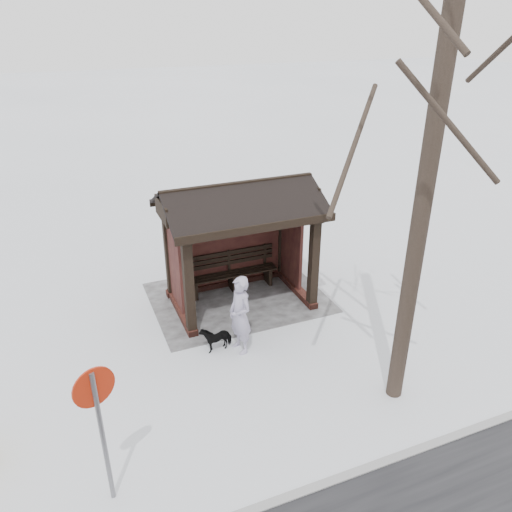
{
  "coord_description": "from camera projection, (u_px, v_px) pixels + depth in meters",
  "views": [
    {
      "loc": [
        3.68,
        9.99,
        6.45
      ],
      "look_at": [
        -0.08,
        0.8,
        1.6
      ],
      "focal_mm": 35.0,
      "sensor_mm": 36.0,
      "label": 1
    }
  ],
  "objects": [
    {
      "name": "pedestrian",
      "position": [
        240.0,
        315.0,
        10.24
      ],
      "size": [
        0.54,
        0.71,
        1.73
      ],
      "primitive_type": "imported",
      "rotation": [
        0.0,
        0.0,
        1.79
      ],
      "color": "#A29AB5",
      "rests_on": "ground"
    },
    {
      "name": "tree_near",
      "position": [
        449.0,
        37.0,
        6.71
      ],
      "size": [
        3.42,
        3.42,
        9.03
      ],
      "color": "black",
      "rests_on": "ground"
    },
    {
      "name": "kerb",
      "position": [
        364.0,
        470.0,
        7.81
      ],
      "size": [
        120.0,
        0.15,
        0.06
      ],
      "primitive_type": "cube",
      "color": "gray",
      "rests_on": "ground"
    },
    {
      "name": "bus_shelter",
      "position": [
        237.0,
        218.0,
        11.58
      ],
      "size": [
        3.6,
        2.4,
        3.09
      ],
      "color": "#371914",
      "rests_on": "ground"
    },
    {
      "name": "road_sign",
      "position": [
        98.0,
        408.0,
        6.67
      ],
      "size": [
        0.57,
        0.25,
        2.35
      ],
      "rotation": [
        0.0,
        0.0,
        0.37
      ],
      "color": "slate",
      "rests_on": "ground"
    },
    {
      "name": "trampled_patch",
      "position": [
        238.0,
        297.0,
        12.56
      ],
      "size": [
        4.2,
        3.2,
        0.02
      ],
      "primitive_type": "cube",
      "color": "gray",
      "rests_on": "ground"
    },
    {
      "name": "dog",
      "position": [
        216.0,
        337.0,
        10.55
      ],
      "size": [
        0.7,
        0.4,
        0.56
      ],
      "primitive_type": "imported",
      "rotation": [
        0.0,
        0.0,
        1.73
      ],
      "color": "black",
      "rests_on": "ground"
    },
    {
      "name": "ground",
      "position": [
        241.0,
        301.0,
        12.39
      ],
      "size": [
        120.0,
        120.0,
        0.0
      ],
      "primitive_type": "plane",
      "color": "silver",
      "rests_on": "ground"
    }
  ]
}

